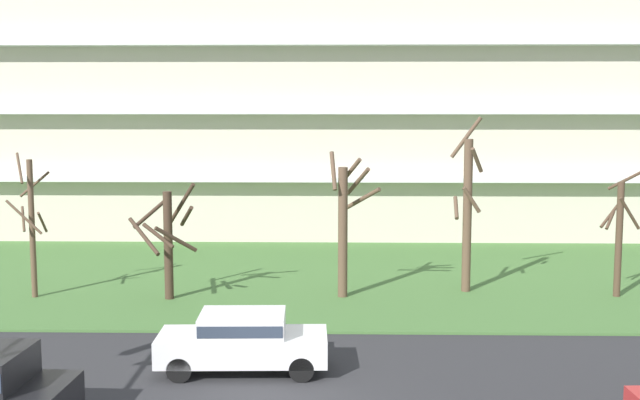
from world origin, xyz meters
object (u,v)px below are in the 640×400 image
(tree_left, at_px, (167,238))
(tree_right, at_px, (467,210))
(tree_far_left, at_px, (31,224))
(tree_center, at_px, (345,223))
(sedan_white_near_left, at_px, (243,339))
(tree_far_right, at_px, (619,234))

(tree_left, bearing_deg, tree_right, 7.75)
(tree_far_left, xyz_separation_m, tree_center, (11.17, 0.41, 0.03))
(sedan_white_near_left, bearing_deg, tree_center, -110.61)
(tree_far_right, bearing_deg, tree_center, -178.79)
(tree_far_left, height_order, tree_right, tree_right)
(tree_right, bearing_deg, sedan_white_near_left, -128.80)
(tree_far_left, height_order, tree_center, tree_center)
(tree_right, bearing_deg, tree_far_right, -7.32)
(tree_center, distance_m, tree_right, 4.61)
(tree_center, bearing_deg, tree_right, 11.20)
(tree_far_right, xyz_separation_m, sedan_white_near_left, (-12.58, -8.32, -1.49))
(tree_far_left, height_order, sedan_white_near_left, tree_far_left)
(tree_center, bearing_deg, tree_left, -174.78)
(tree_left, height_order, sedan_white_near_left, tree_left)
(tree_far_left, relative_size, tree_left, 1.25)
(tree_far_left, relative_size, sedan_white_near_left, 1.18)
(tree_right, bearing_deg, tree_far_left, -175.25)
(tree_right, distance_m, sedan_white_near_left, 11.77)
(tree_right, relative_size, tree_far_right, 1.38)
(tree_far_left, bearing_deg, sedan_white_near_left, -42.34)
(tree_left, relative_size, sedan_white_near_left, 0.95)
(tree_far_left, bearing_deg, tree_right, 4.75)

